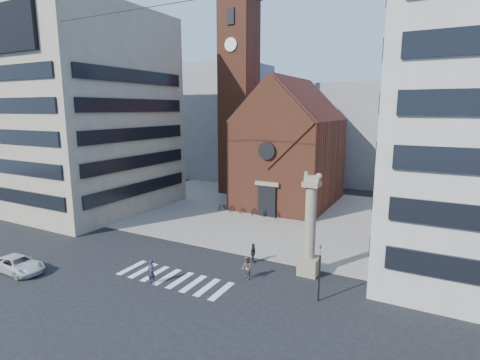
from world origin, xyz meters
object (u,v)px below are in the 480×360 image
(lion_column, at_px, (310,235))
(pedestrian_1, at_px, (247,268))
(scooter_0, at_px, (223,207))
(pedestrian_2, at_px, (253,253))
(white_car, at_px, (19,264))
(pedestrian_0, at_px, (151,272))
(traffic_light, at_px, (319,271))

(lion_column, height_order, pedestrian_1, lion_column)
(pedestrian_1, height_order, scooter_0, pedestrian_1)
(lion_column, height_order, pedestrian_2, lion_column)
(white_car, xyz_separation_m, pedestrian_0, (11.36, 3.64, 0.31))
(lion_column, distance_m, traffic_light, 4.62)
(lion_column, xyz_separation_m, white_car, (-21.79, -11.15, -2.78))
(traffic_light, relative_size, pedestrian_2, 2.39)
(scooter_0, bearing_deg, pedestrian_0, -57.26)
(traffic_light, bearing_deg, scooter_0, 136.09)
(traffic_light, bearing_deg, white_car, -163.27)
(lion_column, height_order, scooter_0, lion_column)
(lion_column, relative_size, pedestrian_2, 4.82)
(pedestrian_2, bearing_deg, white_car, 118.88)
(pedestrian_0, height_order, scooter_0, pedestrian_0)
(pedestrian_0, relative_size, pedestrian_1, 1.03)
(traffic_light, bearing_deg, pedestrian_0, -164.22)
(scooter_0, bearing_deg, pedestrian_1, -37.43)
(pedestrian_1, bearing_deg, scooter_0, 167.81)
(lion_column, relative_size, white_car, 1.77)
(traffic_light, relative_size, pedestrian_0, 2.18)
(white_car, bearing_deg, pedestrian_2, -55.62)
(lion_column, relative_size, traffic_light, 2.02)
(pedestrian_0, bearing_deg, lion_column, 30.85)
(pedestrian_2, xyz_separation_m, scooter_0, (-11.45, 13.95, -0.41))
(traffic_light, xyz_separation_m, white_car, (-23.79, -7.15, -1.61))
(white_car, relative_size, scooter_0, 2.91)
(traffic_light, height_order, white_car, traffic_light)
(pedestrian_2, bearing_deg, pedestrian_1, -167.47)
(lion_column, relative_size, pedestrian_0, 4.39)
(lion_column, xyz_separation_m, traffic_light, (1.99, -4.00, -1.17))
(white_car, height_order, pedestrian_0, pedestrian_0)
(lion_column, height_order, pedestrian_0, lion_column)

